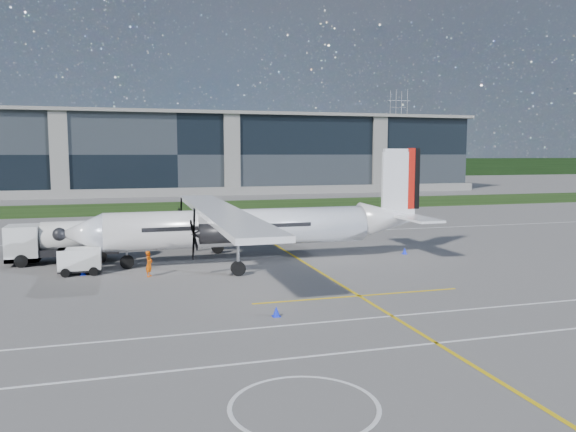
# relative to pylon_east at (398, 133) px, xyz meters

# --- Properties ---
(ground) EXTENTS (400.00, 400.00, 0.00)m
(ground) POSITION_rel_pylon_east_xyz_m (-85.00, -110.00, -15.00)
(ground) COLOR #63615E
(ground) RESTS_ON ground
(grass_strip) EXTENTS (400.00, 18.00, 0.04)m
(grass_strip) POSITION_rel_pylon_east_xyz_m (-85.00, -102.00, -14.98)
(grass_strip) COLOR black
(grass_strip) RESTS_ON ground
(terminal_building) EXTENTS (120.00, 20.00, 15.00)m
(terminal_building) POSITION_rel_pylon_east_xyz_m (-85.00, -70.00, -7.50)
(terminal_building) COLOR black
(terminal_building) RESTS_ON ground
(tree_line) EXTENTS (400.00, 6.00, 6.00)m
(tree_line) POSITION_rel_pylon_east_xyz_m (-85.00, -10.00, -12.00)
(tree_line) COLOR black
(tree_line) RESTS_ON ground
(pylon_east) EXTENTS (9.00, 4.60, 30.00)m
(pylon_east) POSITION_rel_pylon_east_xyz_m (0.00, 0.00, 0.00)
(pylon_east) COLOR gray
(pylon_east) RESTS_ON ground
(yellow_taxiway_centerline) EXTENTS (0.20, 70.00, 0.01)m
(yellow_taxiway_centerline) POSITION_rel_pylon_east_xyz_m (-82.00, -140.00, -14.99)
(yellow_taxiway_centerline) COLOR yellow
(yellow_taxiway_centerline) RESTS_ON ground
(white_lane_line) EXTENTS (90.00, 0.15, 0.01)m
(white_lane_line) POSITION_rel_pylon_east_xyz_m (-85.00, -164.00, -14.99)
(white_lane_line) COLOR white
(white_lane_line) RESTS_ON ground
(turboprop_aircraft) EXTENTS (26.27, 27.24, 8.17)m
(turboprop_aircraft) POSITION_rel_pylon_east_xyz_m (-85.43, -144.92, -10.91)
(turboprop_aircraft) COLOR white
(turboprop_aircraft) RESTS_ON ground
(fuel_tanker_truck) EXTENTS (7.90, 2.57, 2.96)m
(fuel_tanker_truck) POSITION_rel_pylon_east_xyz_m (-99.08, -141.32, -13.52)
(fuel_tanker_truck) COLOR silver
(fuel_tanker_truck) RESTS_ON ground
(baggage_tug) EXTENTS (2.81, 1.68, 1.68)m
(baggage_tug) POSITION_rel_pylon_east_xyz_m (-97.11, -145.79, -14.16)
(baggage_tug) COLOR white
(baggage_tug) RESTS_ON ground
(ground_crew_person) EXTENTS (0.82, 0.93, 1.90)m
(ground_crew_person) POSITION_rel_pylon_east_xyz_m (-92.85, -147.81, -14.05)
(ground_crew_person) COLOR #F25907
(ground_crew_person) RESTS_ON ground
(safety_cone_portwing) EXTENTS (0.36, 0.36, 0.50)m
(safety_cone_portwing) POSITION_rel_pylon_east_xyz_m (-87.36, -158.50, -14.75)
(safety_cone_portwing) COLOR #0D21E7
(safety_cone_portwing) RESTS_ON ground
(safety_cone_nose_stbd) EXTENTS (0.36, 0.36, 0.50)m
(safety_cone_nose_stbd) POSITION_rel_pylon_east_xyz_m (-97.54, -144.10, -14.75)
(safety_cone_nose_stbd) COLOR #0D21E7
(safety_cone_nose_stbd) RESTS_ON ground
(safety_cone_stbdwing) EXTENTS (0.36, 0.36, 0.50)m
(safety_cone_stbdwing) POSITION_rel_pylon_east_xyz_m (-87.27, -132.06, -14.75)
(safety_cone_stbdwing) COLOR #0D21E7
(safety_cone_stbdwing) RESTS_ON ground
(safety_cone_tail) EXTENTS (0.36, 0.36, 0.50)m
(safety_cone_tail) POSITION_rel_pylon_east_xyz_m (-73.49, -145.08, -14.75)
(safety_cone_tail) COLOR #0D21E7
(safety_cone_tail) RESTS_ON ground
(safety_cone_nose_port) EXTENTS (0.36, 0.36, 0.50)m
(safety_cone_nose_port) POSITION_rel_pylon_east_xyz_m (-96.93, -146.17, -14.75)
(safety_cone_nose_port) COLOR #0D21E7
(safety_cone_nose_port) RESTS_ON ground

